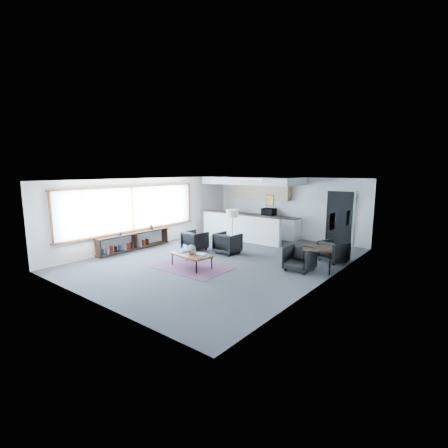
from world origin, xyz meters
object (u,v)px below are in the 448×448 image
Objects in this scene: armchair_left at (195,240)px; laptop at (183,250)px; dining_table at (317,250)px; book_stack at (202,255)px; ceramic_pot at (192,250)px; floor_lamp at (232,215)px; coffee_table at (192,255)px; microwave at (269,211)px; dining_chair_far at (333,252)px; dining_chair_near at (300,260)px; armchair_right at (228,242)px.

laptop is at bearing 126.51° from armchair_left.
laptop is 1.90m from armchair_left.
dining_table is at bearing 52.29° from laptop.
ceramic_pot is at bearing 176.94° from book_stack.
floor_lamp reaches higher than book_stack.
coffee_table is at bearing -83.50° from floor_lamp.
floor_lamp is at bearing -83.22° from microwave.
armchair_left is 1.32× the size of microwave.
microwave is at bearing -98.89° from armchair_left.
book_stack is at bearing 142.24° from armchair_left.
armchair_left reaches higher than coffee_table.
ceramic_pot is 2.17m from armchair_left.
microwave is (-1.02, 5.43, 0.67)m from book_stack.
ceramic_pot is at bearing -145.87° from dining_table.
dining_chair_far is (3.51, 3.21, -0.16)m from laptop.
coffee_table is 0.17m from ceramic_pot.
microwave is at bearing 96.01° from ceramic_pot.
ceramic_pot is 0.36× the size of armchair_left.
ceramic_pot is 3.20m from dining_chair_near.
floor_lamp is 2.28× the size of dining_chair_near.
ceramic_pot reaches higher than dining_table.
floor_lamp reaches higher than dining_chair_far.
dining_table is (3.24, 0.09, 0.22)m from armchair_right.
microwave reaches higher than ceramic_pot.
armchair_right is at bearing 95.08° from ceramic_pot.
floor_lamp is at bearing 167.70° from dining_chair_near.
microwave is at bearing 100.66° from book_stack.
dining_table is at bearing 34.13° from ceramic_pot.
floor_lamp is at bearing 108.65° from laptop.
microwave is (-0.39, 3.42, 0.72)m from armchair_right.
coffee_table is 3.19m from dining_chair_near.
dining_chair_far is at bearing 64.08° from laptop.
dining_table is at bearing -178.67° from armchair_right.
laptop is 0.38× the size of dining_table.
book_stack is (0.84, -0.06, -0.02)m from laptop.
coffee_table is 0.41m from laptop.
armchair_left is 0.95× the size of armchair_right.
dining_chair_near is at bearing 40.02° from coffee_table.
laptop is 0.40m from ceramic_pot.
armchair_right is 1.25× the size of dining_chair_far.
ceramic_pot is 0.48× the size of microwave.
microwave reaches higher than laptop.
floor_lamp is (-0.27, 2.39, 0.93)m from coffee_table.
armchair_left is at bearing 144.42° from laptop.
armchair_right reaches higher than armchair_left.
dining_chair_near is at bearing -47.51° from microwave.
microwave is at bearing 95.73° from floor_lamp.
floor_lamp is (-0.09, 0.39, 0.91)m from armchair_right.
ceramic_pot reaches higher than book_stack.
armchair_left is 1.29m from armchair_right.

